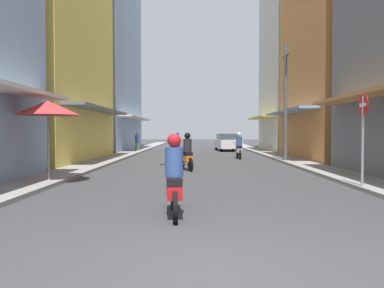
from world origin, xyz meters
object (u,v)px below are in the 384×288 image
Objects in this scene: motorbike_orange at (186,153)px; street_sign_no_entry at (363,128)px; motorbike_silver at (239,147)px; motorbike_blue at (177,143)px; motorbike_red at (174,179)px; vendor_umbrella at (48,108)px; parked_car at (227,142)px; utility_pole at (286,102)px; pedestrian_foreground at (137,142)px.

street_sign_no_entry is (4.99, -5.35, 1.01)m from motorbike_orange.
motorbike_silver is 1.01× the size of motorbike_blue.
street_sign_no_entry reaches higher than motorbike_red.
street_sign_no_entry is at bearing -7.33° from vendor_umbrella.
motorbike_silver is at bearing 56.61° from vendor_umbrella.
motorbike_orange reaches higher than parked_car.
parked_car is at bearing 95.06° from street_sign_no_entry.
utility_pole is at bearing 67.67° from motorbike_red.
motorbike_orange is 8.56m from motorbike_red.
motorbike_orange is 14.80m from pedestrian_foreground.
motorbike_orange is at bearing 45.01° from vendor_umbrella.
street_sign_no_entry is (9.28, -19.51, 0.91)m from pedestrian_foreground.
motorbike_red is 0.68× the size of street_sign_no_entry.
utility_pole is at bearing 41.12° from vendor_umbrella.
motorbike_silver and motorbike_red have the same top height.
street_sign_no_entry reaches higher than motorbike_orange.
pedestrian_foreground is at bearing 106.82° from motorbike_orange.
parked_car is at bearing 99.34° from utility_pole.
utility_pole reaches higher than motorbike_orange.
motorbike_red is 6.25m from vendor_umbrella.
utility_pole is (1.99, -12.10, 2.42)m from parked_car.
motorbike_silver is 0.43× the size of parked_car.
motorbike_silver and motorbike_orange have the same top height.
pedestrian_foreground is 18.40m from vendor_umbrella.
motorbike_orange is 6.12m from vendor_umbrella.
motorbike_silver is 10.43m from pedestrian_foreground.
motorbike_orange is 16.31m from parked_car.
pedestrian_foreground is at bearing 134.07° from motorbike_silver.
street_sign_no_entry is at bearing -64.57° from pedestrian_foreground.
motorbike_silver is 1.12× the size of pedestrian_foreground.
street_sign_no_entry is (-0.10, -9.26, -1.44)m from utility_pole.
motorbike_silver is at bearing 127.58° from utility_pole.
motorbike_blue is 0.68× the size of street_sign_no_entry.
street_sign_no_entry reaches higher than pedestrian_foreground.
utility_pole is (5.12, 12.47, 2.46)m from motorbike_red.
vendor_umbrella is at bearing -109.80° from parked_car.
parked_car is at bearing 14.07° from pedestrian_foreground.
motorbike_blue is at bearing -165.89° from parked_car.
parked_car is (0.13, 9.35, 0.04)m from motorbike_silver.
street_sign_no_entry reaches higher than parked_car.
parked_car is 7.61m from pedestrian_foreground.
street_sign_no_entry is (5.02, 3.21, 1.01)m from motorbike_red.
street_sign_no_entry reaches higher than vendor_umbrella.
vendor_umbrella is (-4.17, -4.17, 1.64)m from motorbike_orange.
motorbike_silver is 7.30m from motorbike_orange.
motorbike_orange is at bearing -100.96° from parked_car.
utility_pole reaches higher than vendor_umbrella.
motorbike_red is at bearing -46.71° from vendor_umbrella.
parked_car is (3.10, 16.02, 0.04)m from motorbike_orange.
street_sign_no_entry is at bearing -46.95° from motorbike_orange.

